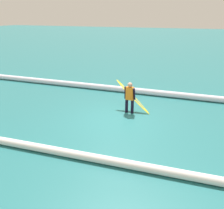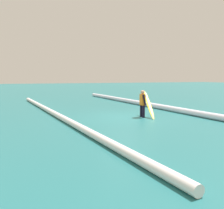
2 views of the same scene
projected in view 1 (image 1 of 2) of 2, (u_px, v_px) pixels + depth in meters
The scene contains 5 objects.
ground_plane at pixel (115, 119), 10.32m from camera, with size 150.85×150.85×0.00m, color #236B6E.
surfer at pixel (130, 96), 10.68m from camera, with size 0.52×0.24×1.46m.
surfboard at pixel (133, 96), 11.06m from camera, with size 1.90×0.72×1.38m.
wave_crest_foreground at pixel (100, 87), 14.25m from camera, with size 0.34×0.34×24.95m, color white.
wave_crest_midground at pixel (33, 147), 7.89m from camera, with size 0.27×0.27×20.79m, color white.
Camera 1 is at (-3.34, 8.79, 4.31)m, focal length 37.47 mm.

